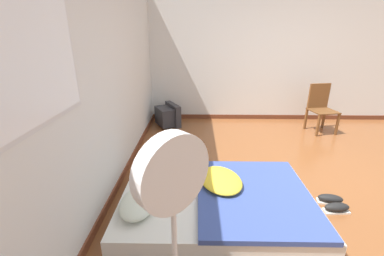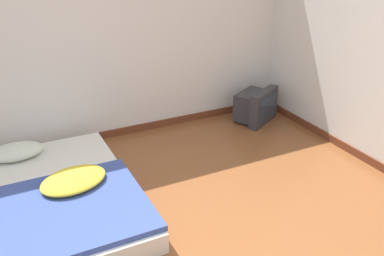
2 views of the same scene
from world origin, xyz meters
name	(u,v)px [view 1 (image 1 of 2)]	position (x,y,z in m)	size (l,w,h in m)	color
ground_plane	(324,186)	(0.00, 0.00, 0.00)	(20.00, 20.00, 0.00)	brown
wall_back	(105,80)	(-0.02, 2.56, 1.29)	(7.63, 0.08, 2.60)	silver
wall_right	(275,58)	(2.64, 0.00, 1.29)	(0.08, 7.46, 2.60)	silver
mattress_bed	(218,201)	(-0.49, 1.34, 0.12)	(1.34, 1.98, 0.32)	silver
crt_tv	(168,115)	(2.16, 2.15, 0.21)	(0.62, 0.56, 0.43)	#333338
wooden_chair	(320,105)	(1.95, -0.74, 0.51)	(0.50, 0.50, 0.89)	brown
sneaker_pair	(333,203)	(-0.42, 0.10, 0.05)	(0.29, 0.28, 0.10)	silver
standing_fan	(173,203)	(-1.68, 1.69, 0.98)	(0.35, 0.35, 1.35)	silver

